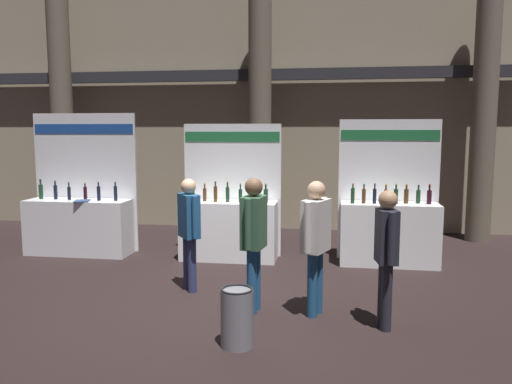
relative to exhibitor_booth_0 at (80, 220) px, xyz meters
The scene contains 10 objects.
ground_plane 3.79m from the exhibitor_booth_0, 35.73° to the right, with size 29.20×29.20×0.00m, color black.
hall_colonnade 4.87m from the exhibitor_booth_0, 43.52° to the left, with size 14.60×1.17×6.32m.
exhibitor_booth_0 is the anchor object (origin of this frame).
exhibitor_booth_1 2.80m from the exhibitor_booth_0, ahead, with size 1.76×0.66×2.38m.
exhibitor_booth_2 5.55m from the exhibitor_booth_0, ahead, with size 1.70×0.66×2.45m.
trash_bin 5.06m from the exhibitor_booth_0, 44.46° to the right, with size 0.35×0.35×0.63m.
visitor_0 5.91m from the exhibitor_booth_0, 28.40° to the right, with size 0.25×0.49×1.60m.
visitor_1 3.18m from the exhibitor_booth_0, 34.87° to the right, with size 0.39×0.46×1.60m.
visitor_3 5.06m from the exhibitor_booth_0, 29.70° to the right, with size 0.37×0.53×1.66m.
visitor_4 4.42m from the exhibitor_booth_0, 34.62° to the right, with size 0.30×0.53×1.69m.
Camera 1 is at (1.51, -6.34, 2.27)m, focal length 35.23 mm.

